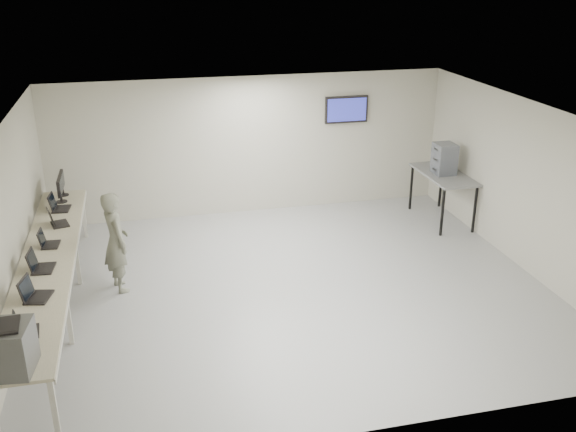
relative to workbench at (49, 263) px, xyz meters
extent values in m
cube|color=#BEBEBE|center=(3.59, 0.00, -0.83)|extent=(8.00, 7.00, 0.01)
cube|color=white|center=(3.59, 0.00, 1.97)|extent=(8.00, 7.00, 0.01)
cube|color=beige|center=(3.59, 3.50, 0.57)|extent=(8.00, 0.01, 2.80)
cube|color=beige|center=(3.59, -3.50, 0.57)|extent=(8.00, 0.01, 2.80)
cube|color=beige|center=(-0.41, 0.00, 0.57)|extent=(0.01, 7.00, 2.80)
cube|color=beige|center=(7.59, 0.00, 0.57)|extent=(0.01, 7.00, 2.80)
cube|color=black|center=(5.59, 3.48, 1.22)|extent=(0.15, 0.04, 0.15)
cube|color=black|center=(5.59, 3.44, 1.22)|extent=(0.90, 0.06, 0.55)
cube|color=navy|center=(5.59, 3.40, 1.22)|extent=(0.82, 0.01, 0.47)
cube|color=beige|center=(-0.01, 0.00, 0.05)|extent=(0.75, 6.00, 0.04)
cube|color=beige|center=(0.36, 0.00, 0.02)|extent=(0.02, 6.00, 0.06)
cube|color=beige|center=(0.29, -2.85, -0.40)|extent=(0.06, 0.06, 0.86)
cube|color=beige|center=(-0.31, -0.90, -0.40)|extent=(0.06, 0.06, 0.86)
cube|color=beige|center=(0.29, -0.90, -0.40)|extent=(0.06, 0.06, 0.86)
cube|color=beige|center=(-0.31, 0.90, -0.40)|extent=(0.06, 0.06, 0.86)
cube|color=beige|center=(0.29, 0.90, -0.40)|extent=(0.06, 0.06, 0.86)
cube|color=beige|center=(-0.31, 2.85, -0.40)|extent=(0.06, 0.06, 0.86)
cube|color=beige|center=(0.29, 2.85, -0.40)|extent=(0.06, 0.06, 0.86)
cube|color=slate|center=(-0.06, -2.75, 0.34)|extent=(0.50, 0.55, 0.52)
cube|color=black|center=(-0.06, -2.75, 0.61)|extent=(0.29, 0.38, 0.02)
cube|color=black|center=(-0.01, -2.03, 0.08)|extent=(0.27, 0.35, 0.02)
cube|color=black|center=(-0.12, -2.03, 0.21)|extent=(0.09, 0.31, 0.23)
cube|color=black|center=(-0.11, -2.03, 0.21)|extent=(0.07, 0.27, 0.19)
cube|color=black|center=(0.01, -1.19, 0.09)|extent=(0.35, 0.43, 0.02)
cube|color=black|center=(-0.13, -1.19, 0.23)|extent=(0.15, 0.36, 0.27)
cube|color=black|center=(-0.11, -1.19, 0.23)|extent=(0.12, 0.32, 0.23)
cube|color=black|center=(-0.02, -0.35, 0.09)|extent=(0.31, 0.40, 0.02)
cube|color=black|center=(-0.16, -0.35, 0.23)|extent=(0.11, 0.36, 0.27)
cube|color=black|center=(-0.14, -0.35, 0.23)|extent=(0.08, 0.32, 0.22)
cube|color=black|center=(-0.01, 0.47, 0.08)|extent=(0.26, 0.35, 0.02)
cube|color=black|center=(-0.13, 0.47, 0.21)|extent=(0.09, 0.32, 0.24)
cube|color=black|center=(-0.11, 0.47, 0.21)|extent=(0.07, 0.28, 0.20)
cube|color=black|center=(0.05, 1.30, 0.08)|extent=(0.34, 0.40, 0.02)
cube|color=black|center=(-0.08, 1.30, 0.22)|extent=(0.15, 0.34, 0.25)
cube|color=black|center=(-0.06, 1.30, 0.22)|extent=(0.12, 0.29, 0.21)
cube|color=black|center=(0.02, 2.00, 0.09)|extent=(0.31, 0.40, 0.02)
cube|color=black|center=(-0.12, 2.00, 0.23)|extent=(0.11, 0.36, 0.27)
cube|color=black|center=(-0.10, 2.00, 0.23)|extent=(0.08, 0.32, 0.22)
cylinder|color=black|center=(-0.01, 2.39, 0.08)|extent=(0.20, 0.20, 0.01)
cube|color=black|center=(-0.01, 2.39, 0.17)|extent=(0.04, 0.03, 0.16)
cube|color=black|center=(-0.01, 2.39, 0.36)|extent=(0.05, 0.44, 0.30)
cube|color=black|center=(0.01, 2.39, 0.36)|extent=(0.00, 0.40, 0.25)
cylinder|color=black|center=(-0.01, 2.75, 0.08)|extent=(0.20, 0.20, 0.01)
cube|color=black|center=(-0.01, 2.75, 0.17)|extent=(0.04, 0.03, 0.16)
cube|color=black|center=(-0.01, 2.75, 0.36)|extent=(0.05, 0.44, 0.29)
cube|color=black|center=(0.01, 2.75, 0.36)|extent=(0.00, 0.40, 0.25)
imported|color=#61645B|center=(0.93, 0.59, -0.01)|extent=(0.56, 0.68, 1.62)
cube|color=gray|center=(7.19, 2.08, 0.14)|extent=(0.77, 1.65, 0.04)
cube|color=black|center=(6.85, 1.36, -0.35)|extent=(0.04, 0.04, 0.94)
cube|color=black|center=(6.85, 2.81, -0.35)|extent=(0.04, 0.04, 0.94)
cube|color=black|center=(7.52, 1.36, -0.35)|extent=(0.04, 0.04, 0.94)
cube|color=black|center=(7.52, 2.81, -0.35)|extent=(0.04, 0.04, 0.94)
cube|color=slate|center=(7.17, 2.08, 0.26)|extent=(0.38, 0.42, 0.20)
cube|color=slate|center=(7.17, 2.08, 0.46)|extent=(0.38, 0.42, 0.20)
cube|color=slate|center=(7.17, 2.08, 0.66)|extent=(0.38, 0.42, 0.20)
camera|label=1|loc=(1.42, -8.88, 4.05)|focal=40.00mm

